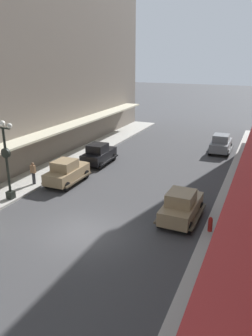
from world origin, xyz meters
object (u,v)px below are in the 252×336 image
at_px(pedestrian_1, 244,240).
at_px(parked_car_4, 67,171).
at_px(parked_car_2, 99,154).
at_px(pedestrian_0, 33,173).
at_px(parked_car_3, 221,143).
at_px(parked_car_0, 182,205).
at_px(lamp_post_with_clock, 6,157).
at_px(fire_hydrant, 210,224).

bearing_deg(pedestrian_1, parked_car_4, 158.61).
xyz_separation_m(parked_car_2, parked_car_4, (0.02, -5.10, 0.00)).
bearing_deg(parked_car_4, pedestrian_0, -144.80).
bearing_deg(parked_car_3, pedestrian_1, -78.52).
xyz_separation_m(parked_car_0, lamp_post_with_clock, (-10.94, -1.73, 2.04)).
relative_size(parked_car_2, fire_hydrant, 5.23).
bearing_deg(fire_hydrant, parked_car_4, 163.55).
bearing_deg(pedestrian_0, pedestrian_1, -13.92).
xyz_separation_m(parked_car_0, fire_hydrant, (1.81, -0.89, -0.38)).
height_order(parked_car_2, lamp_post_with_clock, lamp_post_with_clock).
distance_m(parked_car_2, parked_car_4, 5.10).
bearing_deg(pedestrian_0, parked_car_2, 73.44).
distance_m(lamp_post_with_clock, pedestrian_1, 14.75).
xyz_separation_m(pedestrian_0, pedestrian_1, (14.85, -3.68, 0.00)).
bearing_deg(pedestrian_0, fire_hydrant, -8.29).
xyz_separation_m(fire_hydrant, pedestrian_1, (1.83, -1.78, 0.43)).
bearing_deg(parked_car_4, fire_hydrant, -16.45).
bearing_deg(parked_car_0, parked_car_2, 141.16).
distance_m(parked_car_0, pedestrian_0, 11.26).
distance_m(parked_car_3, fire_hydrant, 16.40).
height_order(parked_car_2, pedestrian_0, parked_car_2).
height_order(parked_car_3, pedestrian_1, parked_car_3).
distance_m(fire_hydrant, pedestrian_1, 2.59).
relative_size(parked_car_3, pedestrian_1, 2.61).
distance_m(parked_car_2, fire_hydrant, 13.90).
xyz_separation_m(lamp_post_with_clock, pedestrian_1, (14.58, -0.94, -2.00)).
bearing_deg(fire_hydrant, pedestrian_0, 171.71).
relative_size(parked_car_0, pedestrian_0, 2.61).
relative_size(parked_car_3, fire_hydrant, 5.21).
distance_m(parked_car_3, lamp_post_with_clock, 20.42).
bearing_deg(parked_car_0, lamp_post_with_clock, -171.02).
xyz_separation_m(parked_car_2, pedestrian_0, (-1.92, -6.47, 0.05)).
xyz_separation_m(lamp_post_with_clock, pedestrian_0, (-0.27, 2.74, -2.00)).
distance_m(parked_car_4, lamp_post_with_clock, 4.89).
bearing_deg(lamp_post_with_clock, parked_car_3, 57.53).
height_order(parked_car_3, pedestrian_0, parked_car_3).
height_order(parked_car_0, parked_car_2, same).
distance_m(lamp_post_with_clock, fire_hydrant, 13.01).
relative_size(parked_car_3, pedestrian_0, 2.61).
xyz_separation_m(parked_car_2, parked_car_3, (9.26, 7.93, 0.00)).
relative_size(parked_car_4, pedestrian_1, 2.60).
relative_size(lamp_post_with_clock, pedestrian_0, 3.15).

